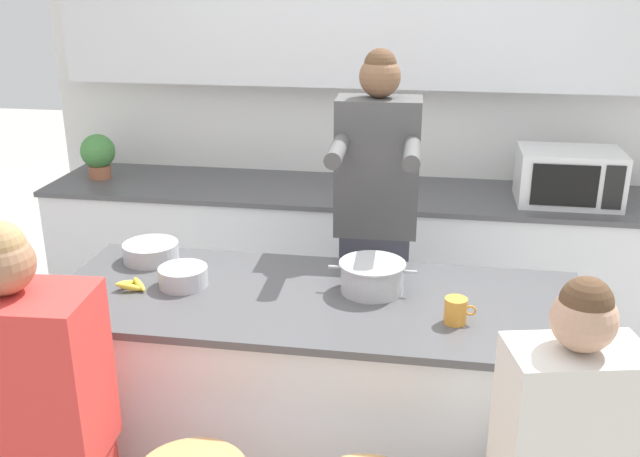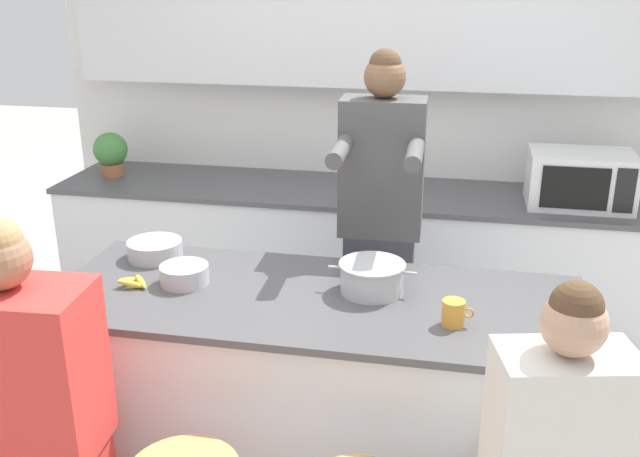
{
  "view_description": "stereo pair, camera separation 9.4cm",
  "coord_description": "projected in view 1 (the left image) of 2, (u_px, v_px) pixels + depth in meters",
  "views": [
    {
      "loc": [
        0.41,
        -2.45,
        2.12
      ],
      "look_at": [
        0.0,
        0.08,
        1.18
      ],
      "focal_mm": 40.0,
      "sensor_mm": 36.0,
      "label": 1
    },
    {
      "loc": [
        0.51,
        -2.44,
        2.12
      ],
      "look_at": [
        0.0,
        0.08,
        1.18
      ],
      "focal_mm": 40.0,
      "sensor_mm": 36.0,
      "label": 2
    }
  ],
  "objects": [
    {
      "name": "wall_back",
      "position": [
        369.0,
        70.0,
        4.3
      ],
      "size": [
        4.07,
        0.22,
        2.7
      ],
      "color": "silver",
      "rests_on": "ground_plane"
    },
    {
      "name": "back_counter",
      "position": [
        359.0,
        259.0,
        4.36
      ],
      "size": [
        3.78,
        0.71,
        0.89
      ],
      "color": "silver",
      "rests_on": "ground_plane"
    },
    {
      "name": "kitchen_island",
      "position": [
        317.0,
        398.0,
        2.9
      ],
      "size": [
        2.06,
        0.8,
        0.93
      ],
      "color": "black",
      "rests_on": "ground_plane"
    },
    {
      "name": "person_cooking",
      "position": [
        375.0,
        245.0,
        3.34
      ],
      "size": [
        0.39,
        0.57,
        1.8
      ],
      "rotation": [
        0.0,
        0.0,
        0.03
      ],
      "color": "#383842",
      "rests_on": "ground_plane"
    },
    {
      "name": "person_wrapped_blanket",
      "position": [
        32.0,
        444.0,
        2.3
      ],
      "size": [
        0.51,
        0.32,
        1.44
      ],
      "rotation": [
        0.0,
        0.0,
        0.07
      ],
      "color": "red",
      "rests_on": "ground_plane"
    },
    {
      "name": "cooking_pot",
      "position": [
        372.0,
        277.0,
        2.77
      ],
      "size": [
        0.35,
        0.26,
        0.12
      ],
      "color": "#B7BABC",
      "rests_on": "kitchen_island"
    },
    {
      "name": "fruit_bowl",
      "position": [
        183.0,
        276.0,
        2.83
      ],
      "size": [
        0.19,
        0.19,
        0.08
      ],
      "color": "#B7BABC",
      "rests_on": "kitchen_island"
    },
    {
      "name": "mixing_bowl_steel",
      "position": [
        151.0,
        252.0,
        3.07
      ],
      "size": [
        0.24,
        0.24,
        0.08
      ],
      "color": "#B7BABC",
      "rests_on": "kitchen_island"
    },
    {
      "name": "coffee_cup_near",
      "position": [
        456.0,
        311.0,
        2.53
      ],
      "size": [
        0.11,
        0.08,
        0.09
      ],
      "color": "orange",
      "rests_on": "kitchen_island"
    },
    {
      "name": "banana_bunch",
      "position": [
        132.0,
        285.0,
        2.8
      ],
      "size": [
        0.14,
        0.1,
        0.05
      ],
      "color": "yellow",
      "rests_on": "kitchen_island"
    },
    {
      "name": "microwave",
      "position": [
        569.0,
        177.0,
        3.94
      ],
      "size": [
        0.55,
        0.37,
        0.3
      ],
      "color": "white",
      "rests_on": "back_counter"
    },
    {
      "name": "potted_plant",
      "position": [
        98.0,
        154.0,
        4.41
      ],
      "size": [
        0.21,
        0.21,
        0.28
      ],
      "color": "#A86042",
      "rests_on": "back_counter"
    }
  ]
}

